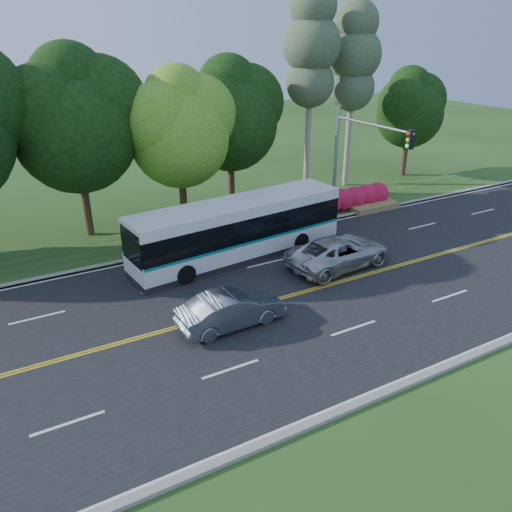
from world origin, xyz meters
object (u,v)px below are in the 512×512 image
transit_bus (238,230)px  sedan (231,309)px  traffic_signal (357,151)px  suv (339,252)px

transit_bus → sedan: bearing=-125.6°
traffic_signal → transit_bus: (-7.88, -0.49, -3.15)m
traffic_signal → sedan: 13.43m
transit_bus → sedan: 6.75m
transit_bus → sedan: size_ratio=2.68×
transit_bus → suv: transit_bus is taller
sedan → traffic_signal: bearing=-62.6°
traffic_signal → transit_bus: traffic_signal is taller
transit_bus → suv: size_ratio=2.12×
traffic_signal → sedan: size_ratio=1.59×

